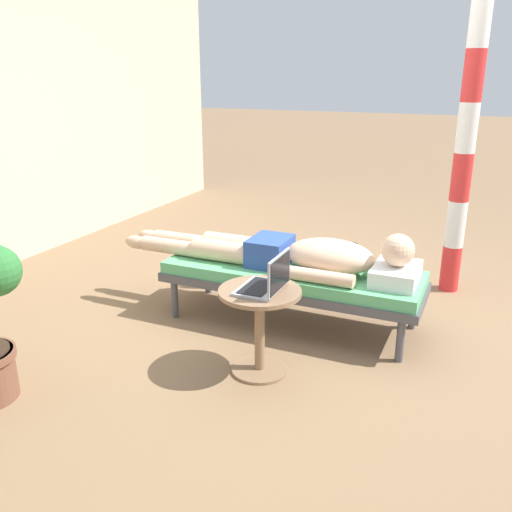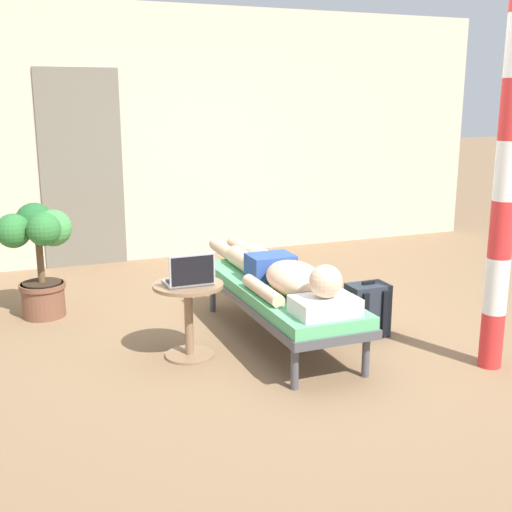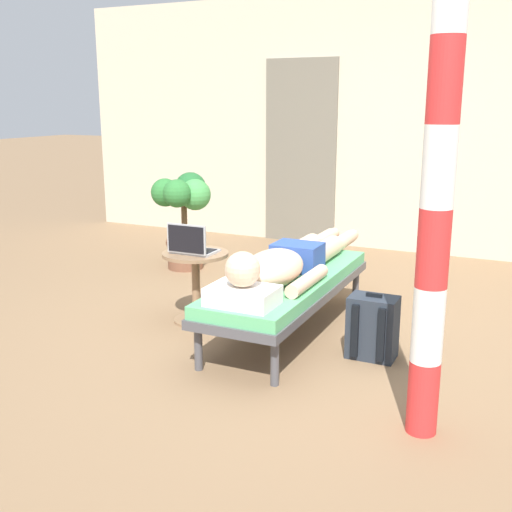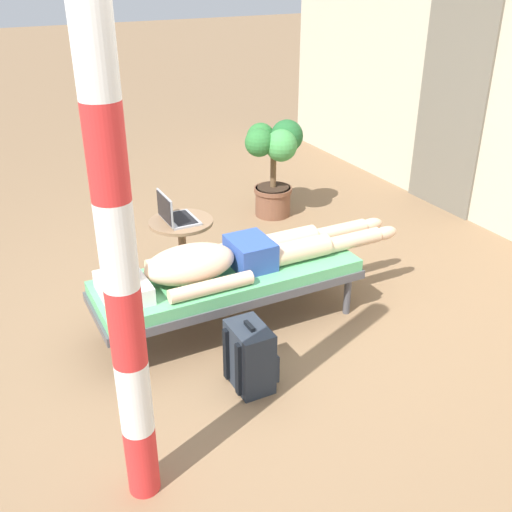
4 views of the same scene
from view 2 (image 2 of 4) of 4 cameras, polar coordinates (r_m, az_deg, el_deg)
ground_plane at (r=4.84m, az=4.64°, el=-7.41°), size 40.00×40.00×0.00m
house_wall_back at (r=7.28m, az=-7.31°, el=10.55°), size 7.60×0.20×2.70m
house_door_panel at (r=7.01m, az=-15.06°, el=7.37°), size 0.84×0.03×2.04m
lounge_chair at (r=4.73m, az=2.06°, el=-3.44°), size 0.60×1.81×0.42m
person_reclining at (r=4.66m, az=2.21°, el=-1.51°), size 0.53×2.17×0.32m
side_table at (r=4.45m, az=-5.95°, el=-4.50°), size 0.48×0.48×0.52m
laptop at (r=4.33m, az=-5.84°, el=-1.86°), size 0.31×0.24×0.23m
backpack at (r=4.93m, az=9.72°, el=-4.74°), size 0.30×0.26×0.42m
potted_plant at (r=5.47m, az=-18.54°, el=0.66°), size 0.58×0.60×0.92m
porch_post at (r=4.34m, az=21.19°, el=6.99°), size 0.15×0.15×2.60m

